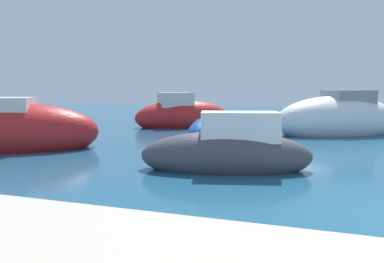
# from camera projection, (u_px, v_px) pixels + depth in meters

# --- Properties ---
(moored_boat_0) EXTENTS (4.92, 2.62, 1.91)m
(moored_boat_0) POSITION_uv_depth(u_px,v_px,m) (228.00, 152.00, 10.07)
(moored_boat_0) COLOR #3F3F47
(moored_boat_0) RESTS_ON ground
(moored_boat_1) EXTENTS (2.11, 4.23, 1.45)m
(moored_boat_1) POSITION_uv_depth(u_px,v_px,m) (214.00, 132.00, 15.57)
(moored_boat_1) COLOR #1E479E
(moored_boat_1) RESTS_ON ground
(moored_boat_4) EXTENTS (5.86, 4.95, 2.42)m
(moored_boat_4) POSITION_uv_depth(u_px,v_px,m) (182.00, 116.00, 21.30)
(moored_boat_4) COLOR #B21E1E
(moored_boat_4) RESTS_ON ground
(moored_boat_5) EXTENTS (6.34, 4.98, 2.39)m
(moored_boat_5) POSITION_uv_depth(u_px,v_px,m) (15.00, 131.00, 13.47)
(moored_boat_5) COLOR #B21E1E
(moored_boat_5) RESTS_ON ground
(moored_boat_6) EXTENTS (6.93, 5.71, 2.67)m
(moored_boat_6) POSITION_uv_depth(u_px,v_px,m) (338.00, 119.00, 17.91)
(moored_boat_6) COLOR white
(moored_boat_6) RESTS_ON ground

